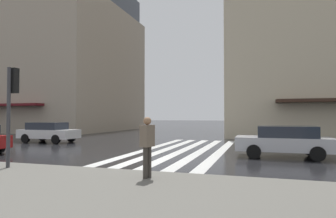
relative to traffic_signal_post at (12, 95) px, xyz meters
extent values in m
plane|color=black|center=(3.76, -2.81, -2.56)|extent=(220.00, 220.00, 0.00)
cube|color=silver|center=(7.76, -6.01, -2.55)|extent=(13.00, 0.50, 0.01)
cube|color=silver|center=(7.76, -5.01, -2.55)|extent=(13.00, 0.50, 0.01)
cube|color=silver|center=(7.76, -4.01, -2.55)|extent=(13.00, 0.50, 0.01)
cube|color=silver|center=(7.76, -3.01, -2.55)|extent=(13.00, 0.50, 0.01)
cube|color=silver|center=(7.76, -2.01, -2.55)|extent=(13.00, 0.50, 0.01)
cube|color=tan|center=(24.99, 21.22, 5.28)|extent=(17.47, 24.68, 15.68)
cube|color=#474C56|center=(24.99, 21.22, 14.84)|extent=(15.72, 23.69, 3.44)
cylinder|color=#333338|center=(-0.12, 0.00, -0.74)|extent=(0.12, 0.12, 3.33)
cube|color=black|center=(0.06, 0.00, 0.50)|extent=(0.22, 0.30, 0.85)
sphere|color=red|center=(0.18, 0.00, 0.78)|extent=(0.17, 0.17, 0.17)
sphere|color=orange|center=(0.18, 0.00, 0.50)|extent=(0.17, 0.17, 0.17)
sphere|color=green|center=(0.18, 0.00, 0.22)|extent=(0.17, 0.17, 0.17)
cube|color=silver|center=(9.26, 6.18, -1.95)|extent=(1.75, 4.10, 0.60)
cube|color=#232833|center=(9.26, 6.33, -1.40)|extent=(1.54, 2.46, 0.50)
cylinder|color=black|center=(10.08, 4.93, -2.25)|extent=(0.20, 0.62, 0.62)
cylinder|color=black|center=(8.43, 4.93, -2.25)|extent=(0.20, 0.62, 0.62)
cylinder|color=black|center=(10.08, 7.43, -2.25)|extent=(0.20, 0.62, 0.62)
cylinder|color=black|center=(8.43, 7.43, -2.25)|extent=(0.20, 0.62, 0.62)
cube|color=#B7B7BC|center=(6.26, -8.97, -1.95)|extent=(1.75, 4.10, 0.60)
cube|color=#232833|center=(6.26, -9.12, -1.40)|extent=(1.54, 2.46, 0.50)
cylinder|color=black|center=(5.43, -7.72, -2.25)|extent=(0.20, 0.62, 0.62)
cylinder|color=black|center=(7.08, -7.72, -2.25)|extent=(0.20, 0.62, 0.62)
cylinder|color=black|center=(5.43, -10.22, -2.25)|extent=(0.20, 0.62, 0.62)
cylinder|color=black|center=(7.08, -10.22, -2.25)|extent=(0.20, 0.62, 0.62)
cube|color=#6B5B4C|center=(-0.26, -5.01, -1.25)|extent=(0.45, 0.33, 0.60)
sphere|color=#936B4C|center=(-0.26, -5.01, -0.84)|extent=(0.22, 0.22, 0.22)
cylinder|color=#38332D|center=(-0.17, -5.03, -1.98)|extent=(0.13, 0.13, 0.86)
cylinder|color=#38332D|center=(-0.35, -4.99, -1.98)|extent=(0.13, 0.13, 0.86)
camera|label=1|loc=(-7.75, -7.98, -0.70)|focal=31.10mm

